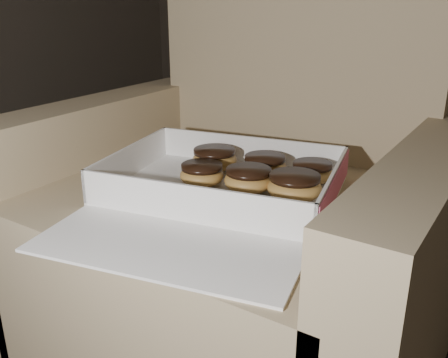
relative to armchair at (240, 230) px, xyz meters
name	(u,v)px	position (x,y,z in m)	size (l,w,h in m)	color
floor	(198,269)	(-0.26, 0.20, -0.29)	(4.50, 4.50, 0.00)	black
armchair	(240,230)	(0.00, 0.00, 0.00)	(0.87, 0.74, 0.91)	#96835F
bakery_box	(217,194)	(0.02, -0.12, 0.14)	(0.52, 0.58, 0.07)	white
donut_a	(294,186)	(0.15, -0.06, 0.16)	(0.10, 0.10, 0.05)	#C18F43
donut_b	(214,159)	(-0.07, 0.00, 0.15)	(0.10, 0.10, 0.05)	#C18F43
donut_c	(202,174)	(-0.04, -0.09, 0.15)	(0.09, 0.09, 0.04)	#C18F43
donut_d	(265,165)	(0.05, 0.02, 0.15)	(0.09, 0.09, 0.05)	#C18F43
donut_e	(249,179)	(0.06, -0.07, 0.15)	(0.10, 0.10, 0.05)	#C18F43
donut_f	(312,172)	(0.14, 0.05, 0.15)	(0.09, 0.09, 0.04)	#C18F43
crumb_a	(198,188)	(-0.03, -0.11, 0.13)	(0.01, 0.01, 0.00)	black
crumb_b	(182,190)	(-0.05, -0.14, 0.13)	(0.01, 0.01, 0.00)	black
crumb_c	(172,201)	(-0.03, -0.19, 0.13)	(0.01, 0.01, 0.00)	black
crumb_d	(174,199)	(-0.04, -0.18, 0.13)	(0.01, 0.01, 0.00)	black
crumb_e	(134,188)	(-0.14, -0.18, 0.13)	(0.01, 0.01, 0.00)	black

